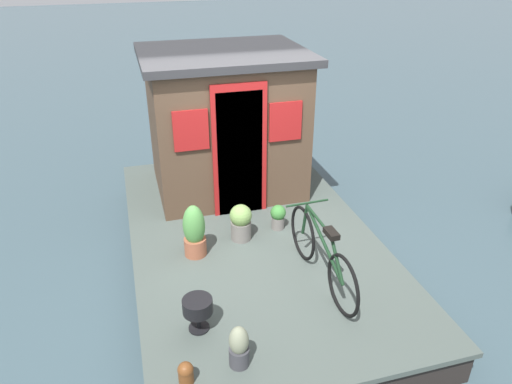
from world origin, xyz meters
TOP-DOWN VIEW (x-y plane):
  - ground_plane at (0.00, 0.00)m, footprint 60.00×60.00m
  - houseboat_deck at (0.00, 0.00)m, footprint 5.05×3.01m
  - houseboat_cabin at (1.41, 0.00)m, footprint 1.85×2.25m
  - bicycle at (-1.14, -0.46)m, footprint 1.65×0.50m
  - potted_plant_rosemary at (-2.04, 0.67)m, footprint 0.18×0.18m
  - potted_plant_thyme at (-0.26, 0.76)m, footprint 0.26×0.26m
  - potted_plant_mint at (0.03, -0.36)m, footprint 0.20×0.20m
  - potted_plant_ivy at (-0.08, 0.16)m, footprint 0.27×0.27m
  - charcoal_grill at (-1.51, 0.94)m, footprint 0.29×0.29m
  - mooring_bollard at (-2.11, 1.15)m, footprint 0.14×0.14m

SIDE VIEW (x-z plane):
  - ground_plane at x=0.00m, z-range 0.00..0.00m
  - houseboat_deck at x=0.00m, z-range 0.00..0.43m
  - mooring_bollard at x=-2.11m, z-range 0.43..0.64m
  - potted_plant_mint at x=0.03m, z-range 0.44..0.77m
  - potted_plant_rosemary at x=-2.04m, z-range 0.42..0.84m
  - potted_plant_ivy at x=-0.08m, z-range 0.43..0.91m
  - charcoal_grill at x=-1.51m, z-range 0.51..0.86m
  - potted_plant_thyme at x=-0.26m, z-range 0.41..1.07m
  - bicycle at x=-1.14m, z-range 0.40..1.17m
  - houseboat_cabin at x=1.41m, z-range 0.43..2.46m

